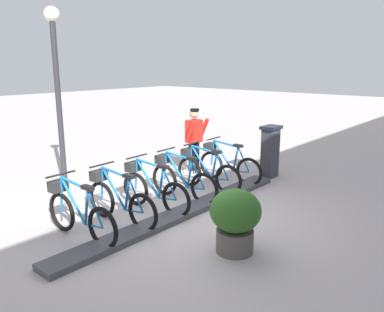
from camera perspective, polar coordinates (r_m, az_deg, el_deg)
name	(u,v)px	position (r m, az deg, el deg)	size (l,w,h in m)	color
ground_plane	(184,215)	(7.32, -1.22, -8.61)	(60.00, 60.00, 0.00)	#C0B3B1
dock_rail_base	(184,212)	(7.30, -1.22, -8.24)	(0.44, 5.68, 0.10)	#47474C
payment_kiosk	(270,151)	(9.69, 11.38, 0.77)	(0.36, 0.52, 1.28)	#38383D
bike_docked_0	(227,164)	(9.22, 5.15, -1.18)	(1.72, 0.54, 1.02)	black
bike_docked_1	(205,171)	(8.59, 1.99, -2.22)	(1.72, 0.54, 1.02)	black
bike_docked_2	(181,179)	(8.00, -1.66, -3.42)	(1.72, 0.54, 1.02)	black
bike_docked_3	(152,189)	(7.45, -5.88, -4.78)	(1.72, 0.54, 1.02)	black
bike_docked_4	(118,200)	(6.95, -10.77, -6.31)	(1.72, 0.54, 1.02)	black
bike_docked_5	(78,213)	(6.51, -16.39, -8.01)	(1.72, 0.54, 1.02)	black
worker_near_rack	(194,139)	(9.74, 0.33, 2.56)	(0.46, 0.63, 1.66)	white
lamp_post	(56,73)	(8.86, -19.28, 11.43)	(0.32, 0.32, 3.89)	#2D2D33
planter_bush	(235,218)	(5.81, 6.38, -8.97)	(0.76, 0.76, 0.97)	#59544C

